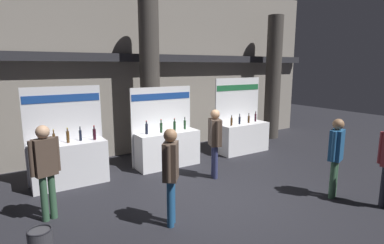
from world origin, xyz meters
The scene contains 9 objects.
ground_plane centered at (0.00, 0.00, 0.00)m, with size 29.26×29.26×0.00m, color black.
hall_colonnade centered at (0.00, 4.17, 2.69)m, with size 14.63×1.38×5.54m.
exhibitor_booth_0 centered at (-2.55, 2.52, 0.61)m, with size 1.78×0.66×2.33m.
exhibitor_booth_1 centered at (0.06, 2.49, 0.58)m, with size 1.87×0.66×2.22m.
exhibitor_booth_2 centered at (2.84, 2.45, 0.59)m, with size 1.81×0.66×2.42m.
visitor_1 centered at (-3.23, 0.91, 1.05)m, with size 0.52×0.29×1.78m.
visitor_2 centered at (2.08, -1.31, 1.02)m, with size 0.50×0.33×1.72m.
visitor_3 centered at (-1.43, -0.47, 1.05)m, with size 0.40×0.42×1.76m.
visitor_5 centered at (0.63, 1.02, 1.06)m, with size 0.38×0.53×1.75m.
Camera 1 is at (-3.83, -4.94, 2.80)m, focal length 28.62 mm.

